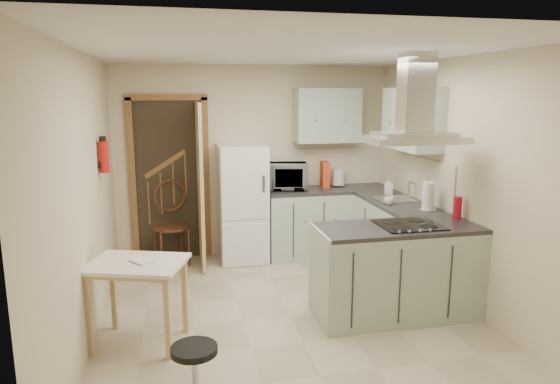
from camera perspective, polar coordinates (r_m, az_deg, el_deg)
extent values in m
plane|color=tan|center=(5.01, 1.08, -14.01)|extent=(4.20, 4.20, 0.00)
plane|color=silver|center=(4.55, 1.20, 15.80)|extent=(4.20, 4.20, 0.00)
plane|color=beige|center=(6.66, -3.01, 3.54)|extent=(3.60, 0.00, 3.60)
plane|color=beige|center=(4.57, -21.43, -0.76)|extent=(0.00, 4.20, 4.20)
plane|color=beige|center=(5.32, 20.36, 0.92)|extent=(0.00, 4.20, 4.20)
cube|color=brown|center=(6.58, -12.46, 1.43)|extent=(1.10, 0.12, 2.10)
cube|color=white|center=(6.42, -4.30, -1.29)|extent=(0.60, 0.60, 1.50)
cube|color=#9EB2A0|center=(6.66, 3.10, -3.48)|extent=(1.08, 0.60, 0.90)
cube|color=#9EB2A0|center=(6.32, 12.11, -4.51)|extent=(0.60, 1.95, 0.90)
cube|color=beige|center=(6.87, 4.95, 2.92)|extent=(1.68, 0.02, 0.50)
cube|color=#9EB2A0|center=(6.65, 5.38, 8.69)|extent=(0.85, 0.35, 0.70)
cube|color=#9EB2A0|center=(5.91, 14.88, 8.06)|extent=(0.35, 0.90, 0.70)
cube|color=#9EB2A0|center=(5.00, 13.23, -8.79)|extent=(1.55, 0.65, 0.90)
cube|color=black|center=(4.91, 14.52, -3.66)|extent=(0.58, 0.50, 0.01)
cube|color=silver|center=(4.77, 15.00, 5.83)|extent=(0.90, 0.55, 0.10)
cube|color=silver|center=(6.06, 12.96, -0.80)|extent=(0.45, 0.40, 0.01)
cylinder|color=#B2140F|center=(5.40, -19.50, 3.80)|extent=(0.10, 0.10, 0.32)
cube|color=#D0BE80|center=(4.55, -15.83, -12.09)|extent=(0.93, 0.81, 0.74)
cube|color=#471E17|center=(6.43, -12.34, -3.96)|extent=(0.52, 0.52, 0.97)
cylinder|color=black|center=(3.73, -9.69, -19.92)|extent=(0.34, 0.34, 0.44)
imported|color=black|center=(6.53, 0.39, 1.80)|extent=(0.68, 0.52, 0.34)
cylinder|color=silver|center=(6.78, 6.70, 1.70)|extent=(0.21, 0.21, 0.25)
cube|color=#CC4118|center=(6.72, 5.15, 2.04)|extent=(0.12, 0.24, 0.34)
imported|color=#ADAEBA|center=(6.36, 12.30, 0.68)|extent=(0.12, 0.12, 0.21)
cylinder|color=white|center=(5.57, 16.59, -0.42)|extent=(0.13, 0.13, 0.32)
imported|color=silver|center=(5.77, 12.39, -0.96)|extent=(0.15, 0.15, 0.09)
cylinder|color=red|center=(5.29, 19.63, -1.71)|extent=(0.08, 0.08, 0.22)
imported|color=#A13547|center=(4.36, -16.31, -7.33)|extent=(0.23, 0.24, 0.09)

